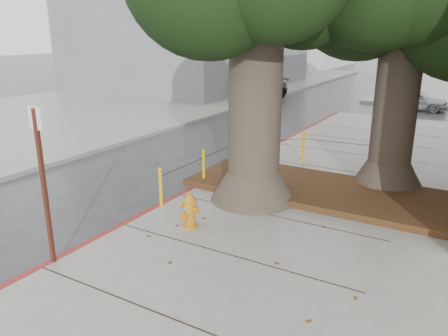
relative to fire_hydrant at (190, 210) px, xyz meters
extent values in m
plane|color=#28282B|center=(0.69, -0.61, -0.53)|extent=(140.00, 140.00, 0.00)
cube|color=slate|center=(-13.31, 9.39, -0.45)|extent=(14.00, 60.00, 0.15)
cube|color=maroon|center=(-1.31, 1.89, -0.45)|extent=(0.14, 26.00, 0.16)
cube|color=black|center=(1.59, 3.29, -0.30)|extent=(6.40, 2.60, 0.16)
cube|color=slate|center=(-14.31, 21.39, 5.47)|extent=(12.00, 16.00, 12.00)
cube|color=silver|center=(-16.31, 44.39, 6.97)|extent=(12.00, 18.00, 15.00)
cone|color=#4C3F33|center=(0.39, 2.09, -0.03)|extent=(2.04, 2.04, 0.70)
cylinder|color=#4C3F33|center=(0.39, 2.09, 2.00)|extent=(1.20, 1.20, 4.22)
cone|color=#4C3F33|center=(2.99, 4.59, -0.03)|extent=(1.77, 1.77, 0.70)
cylinder|color=#4C3F33|center=(2.99, 4.59, 1.79)|extent=(1.04, 1.04, 3.84)
cylinder|color=#D59F0B|center=(-1.21, 0.59, 0.07)|extent=(0.08, 0.08, 0.90)
sphere|color=#D59F0B|center=(-1.21, 0.59, 0.52)|extent=(0.09, 0.09, 0.09)
cylinder|color=#D59F0B|center=(-1.21, 2.39, 0.07)|extent=(0.08, 0.08, 0.90)
sphere|color=#D59F0B|center=(-1.21, 2.39, 0.52)|extent=(0.09, 0.09, 0.09)
cylinder|color=#D59F0B|center=(-1.21, 4.19, 0.07)|extent=(0.08, 0.08, 0.90)
sphere|color=#D59F0B|center=(-1.21, 4.19, 0.52)|extent=(0.09, 0.09, 0.09)
cylinder|color=#D59F0B|center=(0.29, 5.69, 0.07)|extent=(0.08, 0.08, 0.90)
sphere|color=#D59F0B|center=(0.29, 5.69, 0.52)|extent=(0.09, 0.09, 0.09)
cylinder|color=#D59F0B|center=(2.49, 5.89, 0.07)|extent=(0.08, 0.08, 0.90)
sphere|color=#D59F0B|center=(2.49, 5.89, 0.52)|extent=(0.09, 0.09, 0.09)
cylinder|color=black|center=(-1.21, 1.49, 0.34)|extent=(0.02, 1.80, 0.02)
cylinder|color=black|center=(-1.21, 3.29, 0.34)|extent=(0.02, 1.80, 0.02)
cylinder|color=black|center=(-0.46, 4.94, 0.34)|extent=(1.51, 1.51, 0.02)
cylinder|color=black|center=(1.39, 5.79, 0.34)|extent=(2.20, 0.22, 0.02)
cylinder|color=orange|center=(0.00, 0.01, -0.35)|extent=(0.37, 0.37, 0.06)
cylinder|color=orange|center=(0.00, 0.01, -0.08)|extent=(0.25, 0.25, 0.50)
cylinder|color=orange|center=(0.00, 0.01, 0.19)|extent=(0.34, 0.34, 0.07)
cone|color=orange|center=(0.00, 0.01, 0.28)|extent=(0.31, 0.31, 0.14)
cylinder|color=orange|center=(0.00, 0.01, 0.37)|extent=(0.06, 0.06, 0.05)
cylinder|color=orange|center=(-0.13, 0.03, 0.05)|extent=(0.15, 0.11, 0.09)
cylinder|color=orange|center=(0.13, -0.02, 0.05)|extent=(0.15, 0.11, 0.09)
cylinder|color=orange|center=(-0.02, -0.11, -0.08)|extent=(0.15, 0.16, 0.13)
cube|color=#5999D8|center=(-0.02, -0.11, 0.07)|extent=(0.07, 0.02, 0.07)
cube|color=#471911|center=(-1.26, -2.37, 0.97)|extent=(0.07, 0.07, 2.70)
cube|color=silver|center=(-1.26, -2.37, 2.16)|extent=(0.27, 0.05, 0.38)
imported|color=#A7A7AC|center=(1.80, 18.48, 0.02)|extent=(3.23, 1.37, 1.09)
imported|color=black|center=(-6.90, 18.00, 0.06)|extent=(2.08, 4.19, 1.17)
camera|label=1|loc=(4.75, -6.72, 3.46)|focal=35.00mm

